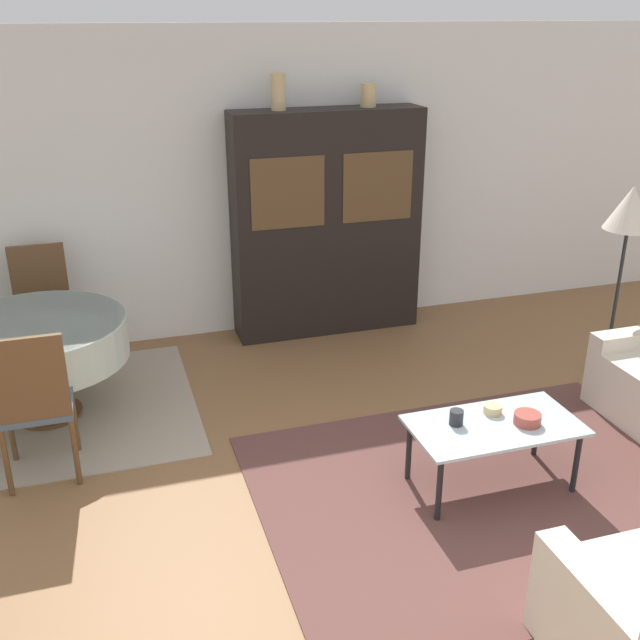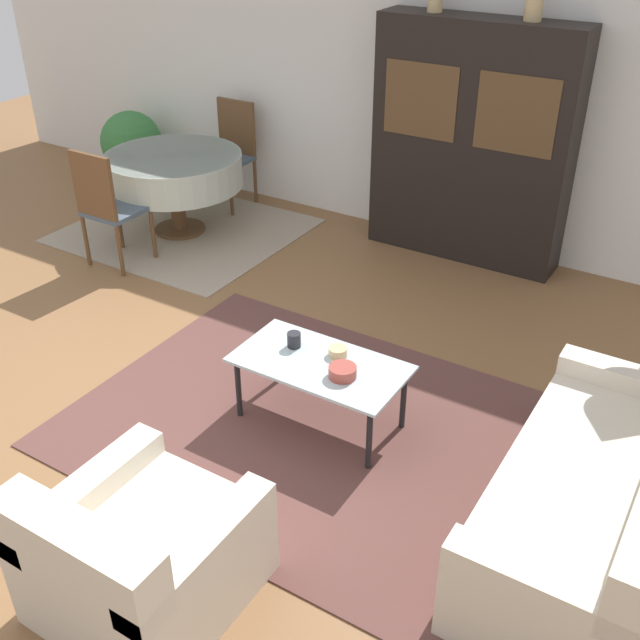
{
  "view_description": "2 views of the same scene",
  "coord_description": "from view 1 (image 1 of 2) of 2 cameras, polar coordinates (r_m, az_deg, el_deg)",
  "views": [
    {
      "loc": [
        -1.13,
        -2.84,
        2.8
      ],
      "look_at": [
        0.2,
        1.4,
        0.95
      ],
      "focal_mm": 42.0,
      "sensor_mm": 36.0,
      "label": 1
    },
    {
      "loc": [
        3.04,
        -2.52,
        2.99
      ],
      "look_at": [
        1.09,
        0.64,
        0.75
      ],
      "focal_mm": 42.0,
      "sensor_mm": 36.0,
      "label": 2
    }
  ],
  "objects": [
    {
      "name": "ground_plane",
      "position": [
        4.14,
        3.36,
        -19.95
      ],
      "size": [
        14.0,
        14.0,
        0.0
      ],
      "primitive_type": "plane",
      "color": "brown"
    },
    {
      "name": "coffee_table",
      "position": [
        4.77,
        13.13,
        -8.18
      ],
      "size": [
        1.05,
        0.56,
        0.44
      ],
      "color": "black",
      "rests_on": "area_rug"
    },
    {
      "name": "wall_back",
      "position": [
        6.72,
        -7.45,
        9.97
      ],
      "size": [
        10.0,
        0.06,
        2.7
      ],
      "color": "white",
      "rests_on": "ground_plane"
    },
    {
      "name": "display_cabinet",
      "position": [
        6.78,
        0.51,
        7.33
      ],
      "size": [
        1.7,
        0.39,
        2.02
      ],
      "color": "black",
      "rests_on": "ground_plane"
    },
    {
      "name": "cup",
      "position": [
        4.67,
        10.35,
        -7.32
      ],
      "size": [
        0.09,
        0.09,
        0.1
      ],
      "color": "#232328",
      "rests_on": "coffee_table"
    },
    {
      "name": "bowl",
      "position": [
        4.78,
        15.52,
        -7.25
      ],
      "size": [
        0.17,
        0.17,
        0.07
      ],
      "color": "#9E4238",
      "rests_on": "coffee_table"
    },
    {
      "name": "floor_lamp",
      "position": [
        6.22,
        22.52,
        7.32
      ],
      "size": [
        0.38,
        0.38,
        1.57
      ],
      "color": "black",
      "rests_on": "ground_plane"
    },
    {
      "name": "bowl_small",
      "position": [
        4.85,
        13.03,
        -6.64
      ],
      "size": [
        0.12,
        0.12,
        0.06
      ],
      "color": "tan",
      "rests_on": "coffee_table"
    },
    {
      "name": "dining_rug",
      "position": [
        5.98,
        -19.6,
        -6.68
      ],
      "size": [
        2.07,
        1.86,
        0.01
      ],
      "color": "gray",
      "rests_on": "ground_plane"
    },
    {
      "name": "dining_table",
      "position": [
        5.7,
        -20.69,
        -1.51
      ],
      "size": [
        1.27,
        1.27,
        0.75
      ],
      "color": "brown",
      "rests_on": "dining_rug"
    },
    {
      "name": "area_rug",
      "position": [
        4.91,
        12.74,
        -12.71
      ],
      "size": [
        2.85,
        2.23,
        0.01
      ],
      "color": "brown",
      "rests_on": "ground_plane"
    },
    {
      "name": "vase_short",
      "position": [
        6.7,
        3.71,
        16.72
      ],
      "size": [
        0.14,
        0.14,
        0.2
      ],
      "color": "tan",
      "rests_on": "display_cabinet"
    },
    {
      "name": "vase_tall",
      "position": [
        6.46,
        -3.2,
        16.97
      ],
      "size": [
        0.12,
        0.12,
        0.3
      ],
      "color": "tan",
      "rests_on": "display_cabinet"
    },
    {
      "name": "dining_chair_near",
      "position": [
        4.94,
        -20.97,
        -5.66
      ],
      "size": [
        0.44,
        0.44,
        1.03
      ],
      "color": "brown",
      "rests_on": "dining_rug"
    },
    {
      "name": "dining_chair_far",
      "position": [
        6.51,
        -20.43,
        1.26
      ],
      "size": [
        0.44,
        0.44,
        1.03
      ],
      "rotation": [
        0.0,
        0.0,
        3.14
      ],
      "color": "brown",
      "rests_on": "dining_rug"
    }
  ]
}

